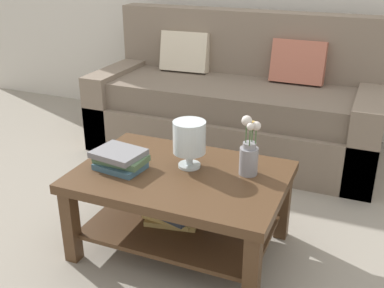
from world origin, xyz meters
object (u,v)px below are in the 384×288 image
(couch, at_px, (235,105))
(flower_pitcher, at_px, (249,152))
(glass_hurricane_vase, at_px, (189,139))
(coffee_table, at_px, (180,195))
(book_stack_main, at_px, (120,159))

(couch, distance_m, flower_pitcher, 1.40)
(glass_hurricane_vase, xyz_separation_m, flower_pitcher, (0.31, 0.04, -0.04))
(coffee_table, height_order, book_stack_main, book_stack_main)
(coffee_table, relative_size, flower_pitcher, 3.42)
(coffee_table, xyz_separation_m, flower_pitcher, (0.33, 0.12, 0.25))
(couch, relative_size, glass_hurricane_vase, 8.69)
(flower_pitcher, bearing_deg, book_stack_main, -163.42)
(flower_pitcher, bearing_deg, coffee_table, -159.63)
(couch, bearing_deg, book_stack_main, -96.11)
(couch, distance_m, book_stack_main, 1.50)
(couch, bearing_deg, flower_pitcher, -69.66)
(book_stack_main, xyz_separation_m, flower_pitcher, (0.64, 0.19, 0.07))
(couch, height_order, glass_hurricane_vase, couch)
(couch, xyz_separation_m, flower_pitcher, (0.48, -1.29, 0.21))
(couch, relative_size, book_stack_main, 7.72)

